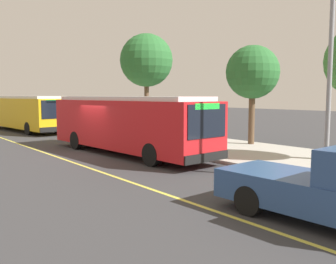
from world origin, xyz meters
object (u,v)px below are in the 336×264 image
at_px(waiting_bench, 174,133).
at_px(route_sign_post, 176,115).
at_px(transit_bus_main, 127,123).
at_px(transit_bus_second, 25,112).

xyz_separation_m(waiting_bench, route_sign_post, (2.84, -2.19, 1.32)).
xyz_separation_m(transit_bus_main, route_sign_post, (0.84, 2.49, 0.34)).
bearing_deg(waiting_bench, transit_bus_second, -160.75).
distance_m(transit_bus_main, route_sign_post, 2.65).
bearing_deg(route_sign_post, waiting_bench, 142.41).
relative_size(transit_bus_second, waiting_bench, 7.34).
relative_size(transit_bus_main, transit_bus_second, 0.95).
relative_size(transit_bus_second, route_sign_post, 4.19).
height_order(waiting_bench, route_sign_post, route_sign_post).
height_order(transit_bus_main, transit_bus_second, same).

